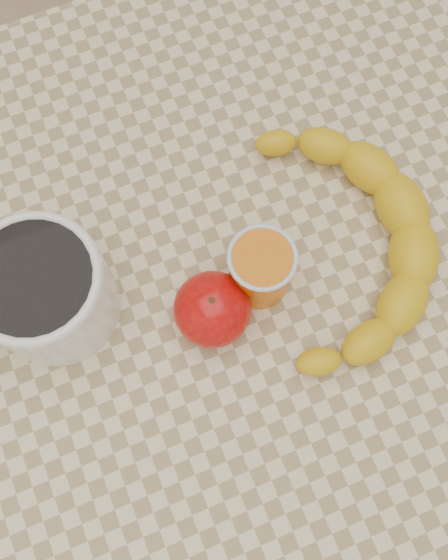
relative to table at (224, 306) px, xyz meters
name	(u,v)px	position (x,y,z in m)	size (l,w,h in m)	color
ground	(224,380)	(0.00, 0.00, -0.66)	(3.00, 3.00, 0.00)	tan
table	(224,306)	(0.00, 0.00, 0.00)	(0.80, 0.80, 0.75)	beige
coffee_mug	(41,293)	(-0.17, 0.04, 0.14)	(0.18, 0.14, 0.11)	white
orange_juice_glass	(260,269)	(0.04, -0.01, 0.13)	(0.07, 0.07, 0.08)	#DA6306
apple	(212,309)	(-0.02, -0.03, 0.12)	(0.09, 0.09, 0.07)	#920408
banana	(345,245)	(0.13, -0.01, 0.11)	(0.33, 0.38, 0.05)	yellow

